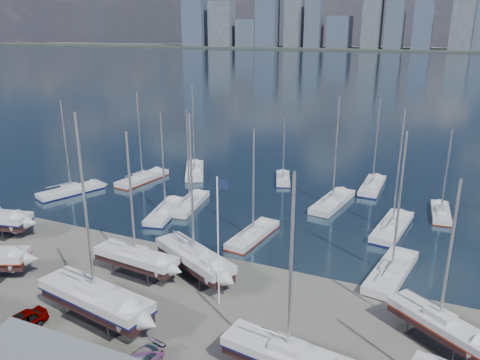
% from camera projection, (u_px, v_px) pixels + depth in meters
% --- Properties ---
extents(ground, '(1400.00, 1400.00, 0.00)m').
position_uv_depth(ground, '(174.00, 302.00, 43.01)').
color(ground, '#605E59').
rests_on(ground, ground).
extents(water, '(1400.00, 600.00, 0.40)m').
position_uv_depth(water, '(418.00, 67.00, 312.82)').
color(water, '#19263B').
rests_on(water, ground).
extents(far_shore, '(1400.00, 80.00, 2.20)m').
position_uv_depth(far_shore, '(435.00, 50.00, 538.69)').
color(far_shore, '#2D332D').
rests_on(far_shore, ground).
extents(skyline, '(639.14, 43.80, 107.69)m').
position_uv_depth(skyline, '(431.00, 15.00, 524.61)').
color(skyline, '#475166').
rests_on(skyline, far_shore).
extents(sailboat_cradle_2, '(9.31, 3.37, 14.96)m').
position_uv_depth(sailboat_cradle_2, '(136.00, 258.00, 47.01)').
color(sailboat_cradle_2, '#2D2D33').
rests_on(sailboat_cradle_2, ground).
extents(sailboat_cradle_3, '(11.66, 4.99, 18.09)m').
position_uv_depth(sailboat_cradle_3, '(95.00, 299.00, 39.61)').
color(sailboat_cradle_3, '#2D2D33').
rests_on(sailboat_cradle_3, ground).
extents(sailboat_cradle_4, '(10.46, 7.20, 16.71)m').
position_uv_depth(sailboat_cradle_4, '(194.00, 258.00, 46.84)').
color(sailboat_cradle_4, '#2D2D33').
rests_on(sailboat_cradle_4, ground).
extents(sailboat_cradle_5, '(9.93, 3.93, 15.64)m').
position_uv_depth(sailboat_cradle_5, '(288.00, 357.00, 32.74)').
color(sailboat_cradle_5, '#2D2D33').
rests_on(sailboat_cradle_5, ground).
extents(sailboat_cradle_6, '(8.36, 6.76, 13.91)m').
position_uv_depth(sailboat_cradle_6, '(439.00, 324.00, 36.58)').
color(sailboat_cradle_6, '#2D2D33').
rests_on(sailboat_cradle_6, ground).
extents(sailboat_moored_0, '(6.24, 10.32, 14.93)m').
position_uv_depth(sailboat_moored_0, '(71.00, 192.00, 71.30)').
color(sailboat_moored_0, black).
rests_on(sailboat_moored_0, water).
extents(sailboat_moored_1, '(4.16, 10.52, 15.31)m').
position_uv_depth(sailboat_moored_1, '(143.00, 179.00, 77.21)').
color(sailboat_moored_1, black).
rests_on(sailboat_moored_1, water).
extents(sailboat_moored_2, '(7.57, 10.69, 15.92)m').
position_uv_depth(sailboat_moored_2, '(195.00, 172.00, 81.15)').
color(sailboat_moored_2, black).
rests_on(sailboat_moored_2, water).
extents(sailboat_moored_3, '(4.79, 10.18, 14.68)m').
position_uv_depth(sailboat_moored_3, '(166.00, 213.00, 63.21)').
color(sailboat_moored_3, black).
rests_on(sailboat_moored_3, water).
extents(sailboat_moored_4, '(4.11, 9.89, 14.48)m').
position_uv_depth(sailboat_moored_4, '(190.00, 205.00, 66.04)').
color(sailboat_moored_4, black).
rests_on(sailboat_moored_4, water).
extents(sailboat_moored_5, '(4.62, 8.03, 11.58)m').
position_uv_depth(sailboat_moored_5, '(283.00, 179.00, 77.31)').
color(sailboat_moored_5, black).
rests_on(sailboat_moored_5, water).
extents(sailboat_moored_6, '(3.60, 9.58, 13.99)m').
position_uv_depth(sailboat_moored_6, '(253.00, 236.00, 56.09)').
color(sailboat_moored_6, black).
rests_on(sailboat_moored_6, water).
extents(sailboat_moored_7, '(4.43, 10.96, 16.09)m').
position_uv_depth(sailboat_moored_7, '(333.00, 203.00, 66.58)').
color(sailboat_moored_7, black).
rests_on(sailboat_moored_7, water).
extents(sailboat_moored_8, '(2.92, 10.12, 15.08)m').
position_uv_depth(sailboat_moored_8, '(372.00, 187.00, 73.46)').
color(sailboat_moored_8, black).
rests_on(sailboat_moored_8, water).
extents(sailboat_moored_9, '(4.52, 10.73, 15.70)m').
position_uv_depth(sailboat_moored_9, '(391.00, 273.00, 47.46)').
color(sailboat_moored_9, black).
rests_on(sailboat_moored_9, water).
extents(sailboat_moored_10, '(4.32, 11.01, 16.02)m').
position_uv_depth(sailboat_moored_10, '(392.00, 229.00, 58.12)').
color(sailboat_moored_10, black).
rests_on(sailboat_moored_10, water).
extents(sailboat_moored_11, '(2.93, 8.40, 12.33)m').
position_uv_depth(sailboat_moored_11, '(441.00, 213.00, 62.96)').
color(sailboat_moored_11, black).
rests_on(sailboat_moored_11, water).
extents(car_a, '(2.62, 4.87, 1.57)m').
position_uv_depth(car_a, '(19.00, 323.00, 38.61)').
color(car_a, gray).
rests_on(car_a, ground).
extents(car_b, '(4.89, 2.49, 1.54)m').
position_uv_depth(car_b, '(15.00, 348.00, 35.60)').
color(car_b, gray).
rests_on(car_b, ground).
extents(flagpole, '(1.08, 0.12, 12.18)m').
position_uv_depth(flagpole, '(219.00, 233.00, 40.63)').
color(flagpole, white).
rests_on(flagpole, ground).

